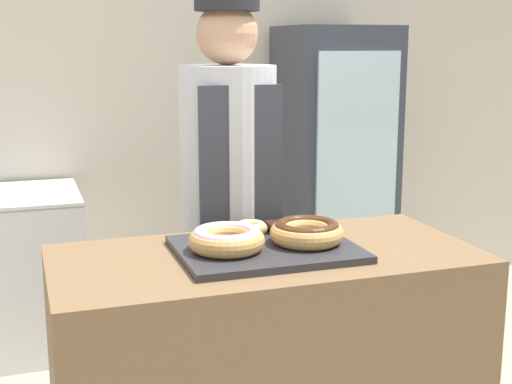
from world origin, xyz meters
TOP-DOWN VIEW (x-y plane):
  - wall_back at (0.00, 2.13)m, footprint 8.00×0.06m
  - serving_tray at (0.00, 0.00)m, footprint 0.57×0.44m
  - donut_light_glaze at (-0.13, -0.01)m, footprint 0.24×0.24m
  - donut_chocolate_glaze at (0.13, -0.01)m, footprint 0.24×0.24m
  - donut_mini_center at (0.00, 0.16)m, footprint 0.11×0.11m
  - brownie_back_left at (-0.10, 0.16)m, footprint 0.08×0.08m
  - brownie_back_right at (0.10, 0.16)m, footprint 0.08×0.08m
  - baker_person at (0.05, 0.58)m, footprint 0.38×0.38m
  - beverage_fridge at (1.03, 1.73)m, footprint 0.59×0.63m

SIDE VIEW (x-z plane):
  - beverage_fridge at x=1.03m, z-range 0.00..1.71m
  - baker_person at x=0.05m, z-range 0.06..1.87m
  - serving_tray at x=0.00m, z-range 0.95..0.98m
  - brownie_back_left at x=-0.10m, z-range 0.98..1.01m
  - brownie_back_right at x=0.10m, z-range 0.98..1.01m
  - donut_mini_center at x=0.00m, z-range 0.98..1.02m
  - donut_light_glaze at x=-0.13m, z-range 0.98..1.05m
  - donut_chocolate_glaze at x=0.13m, z-range 0.98..1.05m
  - wall_back at x=0.00m, z-range 0.00..2.70m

